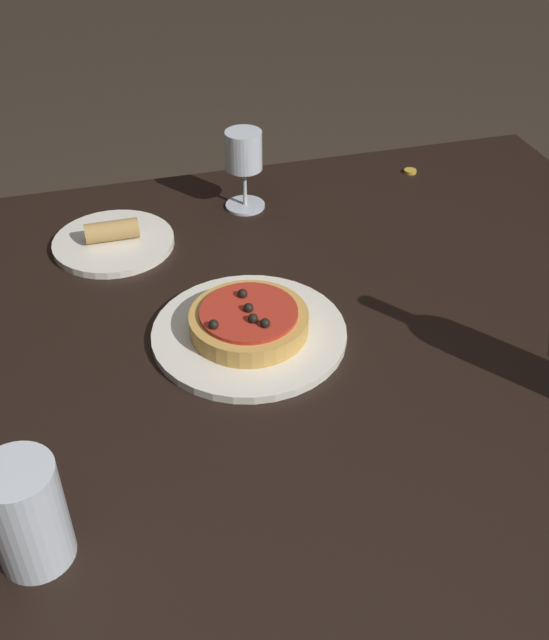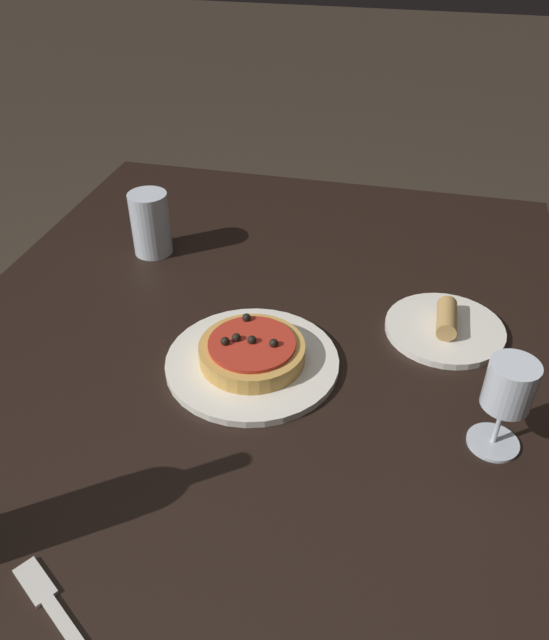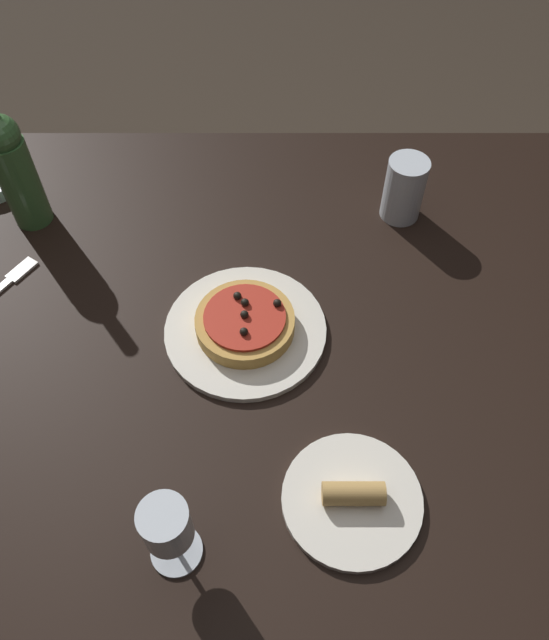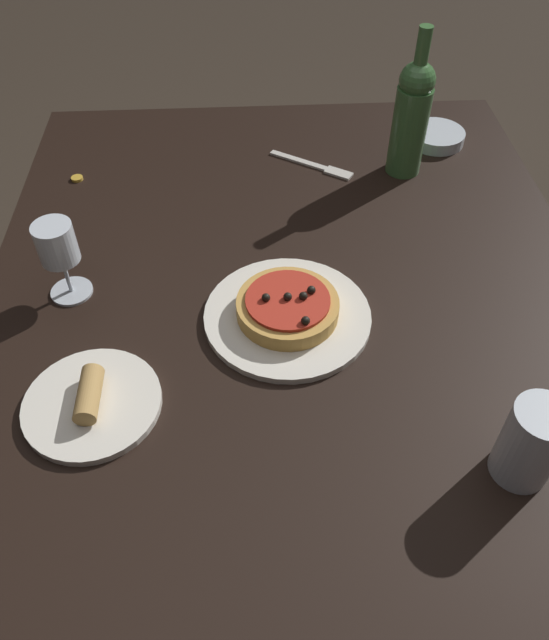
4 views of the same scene
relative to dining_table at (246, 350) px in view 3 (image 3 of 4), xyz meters
The scene contains 8 objects.
ground_plane 0.64m from the dining_table, ahead, with size 14.00×14.00×0.00m, color #382D23.
dining_table is the anchor object (origin of this frame).
dinner_plate 0.08m from the dining_table, 84.81° to the right, with size 0.27×0.27×0.01m.
pizza 0.10m from the dining_table, 84.26° to the right, with size 0.17×0.17×0.05m.
wine_glass 0.42m from the dining_table, 102.42° to the right, with size 0.07×0.07×0.14m.
wine_bottle 0.53m from the dining_table, 148.13° to the left, with size 0.07×0.07×0.30m.
water_cup 0.42m from the dining_table, 42.95° to the left, with size 0.08×0.08×0.13m.
side_plate 0.35m from the dining_table, 62.66° to the right, with size 0.20×0.20×0.05m.
Camera 3 is at (0.05, -0.62, 1.58)m, focal length 35.00 mm.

